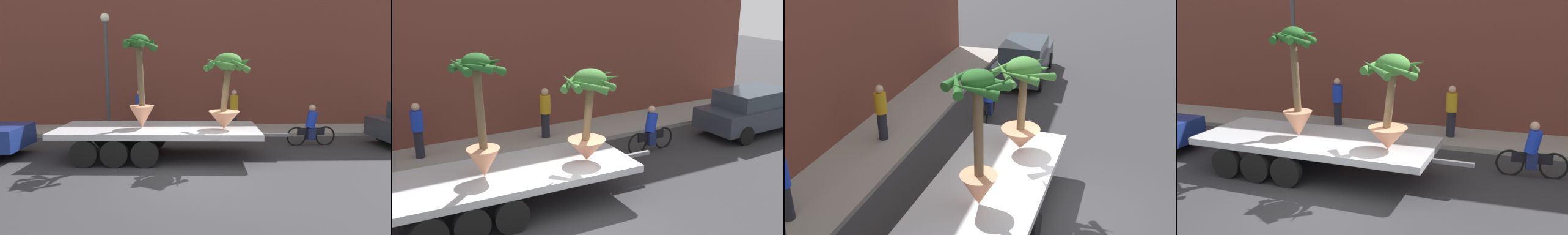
{
  "view_description": "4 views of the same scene",
  "coord_description": "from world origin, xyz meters",
  "views": [
    {
      "loc": [
        -0.1,
        -8.89,
        3.0
      ],
      "look_at": [
        0.13,
        2.14,
        1.26
      ],
      "focal_mm": 31.56,
      "sensor_mm": 36.0,
      "label": 1
    },
    {
      "loc": [
        -4.77,
        -8.41,
        5.56
      ],
      "look_at": [
        1.39,
        2.25,
        1.89
      ],
      "focal_mm": 44.89,
      "sensor_mm": 36.0,
      "label": 2
    },
    {
      "loc": [
        -9.14,
        -0.43,
        6.59
      ],
      "look_at": [
        0.65,
        2.6,
        1.86
      ],
      "focal_mm": 42.84,
      "sensor_mm": 36.0,
      "label": 3
    },
    {
      "loc": [
        4.01,
        -8.47,
        4.48
      ],
      "look_at": [
        0.22,
        2.84,
        1.43
      ],
      "focal_mm": 41.38,
      "sensor_mm": 36.0,
      "label": 4
    }
  ],
  "objects": [
    {
      "name": "cyclist",
      "position": [
        4.43,
        3.47,
        0.67
      ],
      "size": [
        1.84,
        0.37,
        1.54
      ],
      "color": "black",
      "rests_on": "ground"
    },
    {
      "name": "ground_plane",
      "position": [
        0.0,
        0.0,
        0.0
      ],
      "size": [
        60.0,
        60.0,
        0.0
      ],
      "primitive_type": "plane",
      "color": "#2D2D30"
    },
    {
      "name": "sidewalk",
      "position": [
        0.0,
        6.1,
        0.07
      ],
      "size": [
        24.0,
        2.2,
        0.15
      ],
      "primitive_type": "cube",
      "color": "gray",
      "rests_on": "ground"
    },
    {
      "name": "flatbed_trailer",
      "position": [
        -1.33,
        1.97,
        0.78
      ],
      "size": [
        7.41,
        2.67,
        0.98
      ],
      "color": "#B7BABF",
      "rests_on": "ground"
    },
    {
      "name": "building_facade",
      "position": [
        0.0,
        7.8,
        4.34
      ],
      "size": [
        24.0,
        1.2,
        8.69
      ],
      "primitive_type": "cube",
      "color": "brown",
      "rests_on": "ground"
    },
    {
      "name": "pedestrian_near_gate",
      "position": [
        1.9,
        6.01,
        1.04
      ],
      "size": [
        0.36,
        0.36,
        1.71
      ],
      "color": "black",
      "rests_on": "sidewalk"
    },
    {
      "name": "potted_palm_rear",
      "position": [
        -1.59,
        1.94,
        2.41
      ],
      "size": [
        1.21,
        1.31,
        2.91
      ],
      "color": "tan",
      "rests_on": "flatbed_trailer"
    },
    {
      "name": "pedestrian_far_left",
      "position": [
        -2.23,
        6.19,
        1.04
      ],
      "size": [
        0.36,
        0.36,
        1.71
      ],
      "color": "black",
      "rests_on": "sidewalk"
    },
    {
      "name": "street_lamp",
      "position": [
        -3.41,
        5.3,
        3.23
      ],
      "size": [
        0.36,
        0.36,
        4.83
      ],
      "color": "#383D42",
      "rests_on": "sidewalk"
    },
    {
      "name": "potted_palm_middle",
      "position": [
        1.07,
        1.67,
        2.21
      ],
      "size": [
        1.58,
        1.62,
        2.34
      ],
      "color": "tan",
      "rests_on": "flatbed_trailer"
    }
  ]
}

